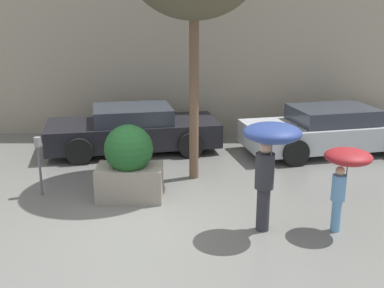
% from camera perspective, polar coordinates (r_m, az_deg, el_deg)
% --- Properties ---
extents(ground_plane, '(40.00, 40.00, 0.00)m').
position_cam_1_polar(ground_plane, '(8.79, -5.40, -9.54)').
color(ground_plane, slate).
extents(building_facade, '(18.00, 0.30, 6.00)m').
position_cam_1_polar(building_facade, '(14.42, -3.29, 13.01)').
color(building_facade, '#9E937F').
rests_on(building_facade, ground).
extents(planter_box, '(1.31, 0.97, 1.54)m').
position_cam_1_polar(planter_box, '(9.69, -7.39, -2.32)').
color(planter_box, gray).
rests_on(planter_box, ground).
extents(person_adult, '(0.96, 0.96, 1.95)m').
position_cam_1_polar(person_adult, '(8.04, 9.29, -0.45)').
color(person_adult, '#2D2D33').
rests_on(person_adult, ground).
extents(person_child, '(0.79, 0.79, 1.49)m').
position_cam_1_polar(person_child, '(8.47, 17.84, -2.48)').
color(person_child, '#669ED1').
rests_on(person_child, ground).
extents(parked_car_near, '(4.78, 2.68, 1.21)m').
position_cam_1_polar(parked_car_near, '(12.98, -6.94, 1.71)').
color(parked_car_near, black).
rests_on(parked_car_near, ground).
extents(parked_car_far, '(4.97, 2.82, 1.21)m').
position_cam_1_polar(parked_car_far, '(13.35, 16.30, 1.58)').
color(parked_car_far, '#B7BCC1').
rests_on(parked_car_far, ground).
extents(parking_meter, '(0.14, 0.14, 1.24)m').
position_cam_1_polar(parking_meter, '(10.22, -17.66, -1.11)').
color(parking_meter, '#595B60').
rests_on(parking_meter, ground).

